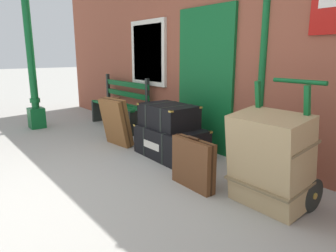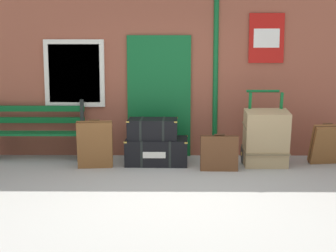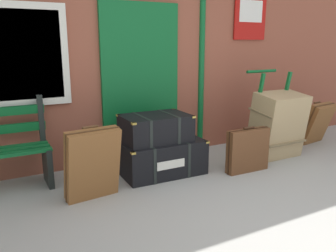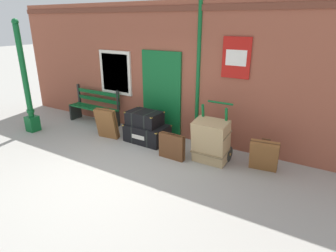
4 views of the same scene
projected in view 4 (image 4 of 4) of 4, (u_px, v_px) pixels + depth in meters
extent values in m
plane|color=#A3A099|center=(105.00, 176.00, 5.42)|extent=(60.00, 60.00, 0.00)
cube|color=brown|center=(175.00, 72.00, 6.95)|extent=(10.40, 0.30, 3.20)
cube|color=brown|center=(171.00, 8.00, 6.32)|extent=(10.40, 0.03, 0.12)
cube|color=#0F5B28|center=(161.00, 94.00, 7.13)|extent=(1.10, 0.05, 2.10)
cube|color=#093718|center=(161.00, 94.00, 7.12)|extent=(0.06, 0.02, 2.10)
cube|color=silver|center=(116.00, 73.00, 7.71)|extent=(1.04, 0.06, 1.16)
cube|color=silver|center=(115.00, 73.00, 7.70)|extent=(0.88, 0.02, 1.00)
cylinder|color=#0F5B28|center=(198.00, 76.00, 6.48)|extent=(0.09, 0.09, 3.14)
cube|color=#B7140F|center=(236.00, 58.00, 5.88)|extent=(0.60, 0.02, 0.84)
cube|color=white|center=(236.00, 58.00, 5.87)|extent=(0.44, 0.01, 0.32)
cube|color=#0F5B28|center=(33.00, 124.00, 7.61)|extent=(0.28, 0.28, 0.40)
cylinder|color=#0F5B28|center=(24.00, 73.00, 7.14)|extent=(0.14, 0.14, 2.29)
cylinder|color=#0F5B28|center=(30.00, 111.00, 7.49)|extent=(0.19, 0.19, 0.08)
sphere|color=#0F5B28|center=(15.00, 22.00, 6.73)|extent=(0.16, 0.16, 0.16)
cube|color=#0F5B28|center=(90.00, 109.00, 7.99)|extent=(1.60, 0.09, 0.04)
cube|color=#0F5B28|center=(93.00, 108.00, 8.10)|extent=(1.60, 0.09, 0.04)
cube|color=#0F5B28|center=(97.00, 107.00, 8.22)|extent=(1.60, 0.09, 0.04)
cube|color=#0F5B28|center=(98.00, 99.00, 8.19)|extent=(1.60, 0.05, 0.10)
cube|color=#0F5B28|center=(97.00, 93.00, 8.13)|extent=(1.60, 0.05, 0.10)
cube|color=black|center=(76.00, 111.00, 8.55)|extent=(0.06, 0.40, 0.45)
cube|color=black|center=(79.00, 93.00, 8.54)|extent=(0.06, 0.06, 0.56)
cube|color=black|center=(114.00, 120.00, 7.81)|extent=(0.06, 0.40, 0.45)
cube|color=black|center=(118.00, 100.00, 7.79)|extent=(0.06, 0.06, 0.56)
cube|color=black|center=(147.00, 133.00, 6.94)|extent=(1.02, 0.67, 0.42)
cube|color=black|center=(140.00, 131.00, 7.05)|extent=(0.05, 0.65, 0.43)
cube|color=black|center=(155.00, 135.00, 6.82)|extent=(0.05, 0.65, 0.43)
cube|color=#B79338|center=(123.00, 125.00, 6.88)|extent=(0.05, 0.05, 0.02)
cube|color=#B79338|center=(156.00, 133.00, 6.39)|extent=(0.05, 0.05, 0.02)
cube|color=#B79338|center=(139.00, 119.00, 7.35)|extent=(0.05, 0.05, 0.02)
cube|color=#B79338|center=(171.00, 126.00, 6.86)|extent=(0.05, 0.05, 0.02)
cube|color=silver|center=(138.00, 137.00, 6.69)|extent=(0.36, 0.01, 0.10)
cube|color=black|center=(145.00, 118.00, 6.85)|extent=(0.81, 0.55, 0.32)
cube|color=black|center=(139.00, 117.00, 6.94)|extent=(0.04, 0.55, 0.33)
cube|color=black|center=(151.00, 119.00, 6.76)|extent=(0.04, 0.55, 0.33)
cube|color=#B79338|center=(125.00, 112.00, 6.79)|extent=(0.05, 0.05, 0.02)
cube|color=#B79338|center=(151.00, 118.00, 6.41)|extent=(0.05, 0.05, 0.02)
cube|color=#B79338|center=(138.00, 107.00, 7.18)|extent=(0.05, 0.05, 0.02)
cube|color=#B79338|center=(164.00, 112.00, 6.80)|extent=(0.05, 0.05, 0.02)
cube|color=black|center=(209.00, 161.00, 5.97)|extent=(0.56, 0.28, 0.03)
cube|color=#0F5B28|center=(204.00, 130.00, 6.05)|extent=(0.04, 0.25, 1.19)
cube|color=#0F5B28|center=(226.00, 135.00, 5.80)|extent=(0.04, 0.25, 1.19)
cylinder|color=#0F5B28|center=(220.00, 103.00, 5.89)|extent=(0.54, 0.04, 0.04)
cylinder|color=black|center=(201.00, 147.00, 6.28)|extent=(0.04, 0.32, 0.32)
cylinder|color=#B79338|center=(201.00, 147.00, 6.28)|extent=(0.07, 0.06, 0.06)
cylinder|color=black|center=(229.00, 154.00, 5.97)|extent=(0.04, 0.32, 0.32)
cylinder|color=#B79338|center=(229.00, 154.00, 5.97)|extent=(0.07, 0.06, 0.06)
cube|color=tan|center=(211.00, 141.00, 5.83)|extent=(0.68, 0.55, 0.93)
cube|color=olive|center=(210.00, 150.00, 5.89)|extent=(0.70, 0.46, 0.08)
cube|color=olive|center=(211.00, 132.00, 5.76)|extent=(0.70, 0.46, 0.08)
cube|color=brown|center=(264.00, 156.00, 5.50)|extent=(0.57, 0.42, 0.67)
cylinder|color=#4F3018|center=(266.00, 139.00, 5.41)|extent=(0.16, 0.05, 0.03)
cube|color=#482C16|center=(264.00, 156.00, 5.50)|extent=(0.56, 0.31, 0.64)
cube|color=brown|center=(172.00, 146.00, 6.05)|extent=(0.58, 0.15, 0.54)
cylinder|color=#3A2112|center=(172.00, 134.00, 5.95)|extent=(0.16, 0.03, 0.03)
cube|color=#351E10|center=(172.00, 146.00, 6.05)|extent=(0.59, 0.03, 0.56)
cube|color=brown|center=(107.00, 124.00, 7.07)|extent=(0.57, 0.35, 0.76)
cylinder|color=#4F3018|center=(106.00, 108.00, 6.95)|extent=(0.16, 0.05, 0.03)
cube|color=#482C16|center=(107.00, 124.00, 7.07)|extent=(0.57, 0.23, 0.75)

